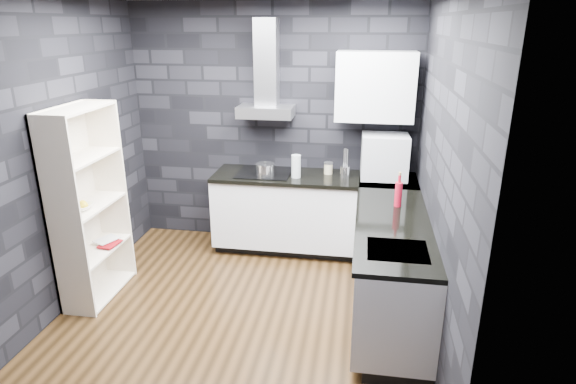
% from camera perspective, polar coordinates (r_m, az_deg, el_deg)
% --- Properties ---
extents(ground, '(3.20, 3.20, 0.00)m').
position_cam_1_polar(ground, '(4.53, -5.43, -13.69)').
color(ground, '#3F2813').
extents(wall_back, '(3.20, 0.05, 2.70)m').
position_cam_1_polar(wall_back, '(5.50, -1.67, 7.69)').
color(wall_back, black).
rests_on(wall_back, ground).
extents(wall_front, '(3.20, 0.05, 2.70)m').
position_cam_1_polar(wall_front, '(2.54, -15.57, -7.59)').
color(wall_front, black).
rests_on(wall_front, ground).
extents(wall_left, '(0.05, 3.20, 2.70)m').
position_cam_1_polar(wall_left, '(4.65, -25.82, 3.53)').
color(wall_left, black).
rests_on(wall_left, ground).
extents(wall_right, '(0.05, 3.20, 2.70)m').
position_cam_1_polar(wall_right, '(3.88, 17.83, 1.69)').
color(wall_right, black).
rests_on(wall_right, ground).
extents(toekick_back, '(2.18, 0.50, 0.10)m').
position_cam_1_polar(toekick_back, '(5.58, 2.99, -6.28)').
color(toekick_back, black).
rests_on(toekick_back, ground).
extents(toekick_right, '(0.50, 1.78, 0.10)m').
position_cam_1_polar(toekick_right, '(4.49, 12.21, -13.71)').
color(toekick_right, black).
rests_on(toekick_right, ground).
extents(counter_back_cab, '(2.20, 0.60, 0.76)m').
position_cam_1_polar(counter_back_cab, '(5.37, 3.02, -2.33)').
color(counter_back_cab, white).
rests_on(counter_back_cab, ground).
extents(counter_right_cab, '(0.60, 1.80, 0.76)m').
position_cam_1_polar(counter_right_cab, '(4.27, 12.08, -8.84)').
color(counter_right_cab, white).
rests_on(counter_right_cab, ground).
extents(counter_back_top, '(2.20, 0.62, 0.04)m').
position_cam_1_polar(counter_back_top, '(5.23, 3.09, 1.71)').
color(counter_back_top, black).
rests_on(counter_back_top, counter_back_cab).
extents(counter_right_top, '(0.62, 1.80, 0.04)m').
position_cam_1_polar(counter_right_top, '(4.09, 12.33, -3.90)').
color(counter_right_top, black).
rests_on(counter_right_top, counter_right_cab).
extents(counter_corner_top, '(0.62, 0.62, 0.04)m').
position_cam_1_polar(counter_corner_top, '(5.22, 11.87, 1.28)').
color(counter_corner_top, black).
rests_on(counter_corner_top, counter_right_cab).
extents(hood_body, '(0.60, 0.34, 0.12)m').
position_cam_1_polar(hood_body, '(5.28, -2.63, 9.51)').
color(hood_body, '#A9A8AD').
rests_on(hood_body, wall_back).
extents(hood_chimney, '(0.24, 0.20, 0.90)m').
position_cam_1_polar(hood_chimney, '(5.28, -2.56, 15.09)').
color(hood_chimney, '#A9A8AD').
rests_on(hood_chimney, hood_body).
extents(upper_cabinet, '(0.80, 0.35, 0.70)m').
position_cam_1_polar(upper_cabinet, '(5.13, 10.29, 12.20)').
color(upper_cabinet, silver).
rests_on(upper_cabinet, wall_back).
extents(cooktop, '(0.58, 0.50, 0.01)m').
position_cam_1_polar(cooktop, '(5.31, -2.81, 2.29)').
color(cooktop, black).
rests_on(cooktop, counter_back_top).
extents(sink_rim, '(0.44, 0.40, 0.01)m').
position_cam_1_polar(sink_rim, '(3.64, 12.85, -6.80)').
color(sink_rim, '#A9A8AD').
rests_on(sink_rim, counter_right_top).
extents(pot, '(0.25, 0.25, 0.12)m').
position_cam_1_polar(pot, '(5.19, -2.73, 2.61)').
color(pot, silver).
rests_on(pot, cooktop).
extents(glass_vase, '(0.13, 0.13, 0.25)m').
position_cam_1_polar(glass_vase, '(5.13, 0.97, 3.06)').
color(glass_vase, silver).
rests_on(glass_vase, counter_back_top).
extents(storage_jar, '(0.12, 0.12, 0.11)m').
position_cam_1_polar(storage_jar, '(5.29, 4.80, 2.76)').
color(storage_jar, tan).
rests_on(storage_jar, counter_back_top).
extents(utensil_crock, '(0.10, 0.10, 0.12)m').
position_cam_1_polar(utensil_crock, '(5.18, 6.75, 2.37)').
color(utensil_crock, silver).
rests_on(utensil_crock, counter_back_top).
extents(appliance_garage, '(0.49, 0.39, 0.48)m').
position_cam_1_polar(appliance_garage, '(5.20, 11.35, 4.07)').
color(appliance_garage, silver).
rests_on(appliance_garage, counter_back_top).
extents(red_bottle, '(0.08, 0.08, 0.23)m').
position_cam_1_polar(red_bottle, '(4.43, 12.94, -0.27)').
color(red_bottle, '#B20F26').
rests_on(red_bottle, counter_right_top).
extents(bookshelf, '(0.44, 0.84, 1.80)m').
position_cam_1_polar(bookshelf, '(4.72, -22.52, -1.53)').
color(bookshelf, '#EFE1C8').
rests_on(bookshelf, ground).
extents(fruit_bowl, '(0.20, 0.20, 0.05)m').
position_cam_1_polar(fruit_bowl, '(4.62, -23.33, -1.62)').
color(fruit_bowl, white).
rests_on(fruit_bowl, bookshelf).
extents(book_red, '(0.16, 0.04, 0.21)m').
position_cam_1_polar(book_red, '(4.92, -21.22, -4.66)').
color(book_red, maroon).
rests_on(book_red, bookshelf).
extents(book_second, '(0.15, 0.08, 0.22)m').
position_cam_1_polar(book_second, '(4.99, -21.37, -4.05)').
color(book_second, '#B2B2B2').
rests_on(book_second, bookshelf).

